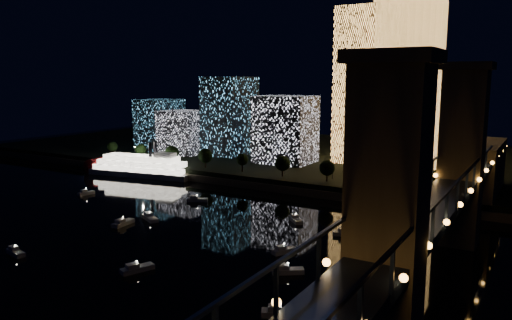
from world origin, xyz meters
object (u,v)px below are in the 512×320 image
(tower_cylindrical, at_px, (407,81))
(truss_bridge, at_px, (420,231))
(tower_rectangular, at_px, (364,86))
(riverboat, at_px, (137,167))

(tower_cylindrical, xyz_separation_m, truss_bridge, (38.46, -135.47, -27.99))
(tower_cylindrical, distance_m, tower_rectangular, 20.95)
(riverboat, bearing_deg, tower_rectangular, 36.41)
(tower_rectangular, bearing_deg, riverboat, -143.59)
(tower_cylindrical, bearing_deg, riverboat, -149.94)
(tower_rectangular, distance_m, riverboat, 115.05)
(truss_bridge, relative_size, riverboat, 4.67)
(tower_cylindrical, bearing_deg, tower_rectangular, 174.71)
(tower_cylindrical, bearing_deg, truss_bridge, -74.15)
(tower_rectangular, bearing_deg, truss_bridge, -66.69)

